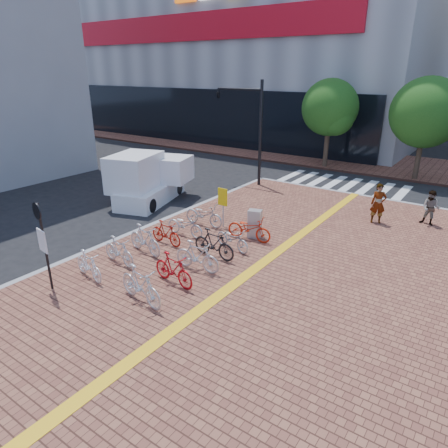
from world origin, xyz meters
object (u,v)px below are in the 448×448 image
Objects in this scene: bike_3 at (166,233)px; bike_2 at (145,239)px; utility_box at (255,224)px; bike_8 at (197,256)px; bike_1 at (119,251)px; bike_11 at (249,228)px; pedestrian_a at (378,204)px; notice_sign at (42,236)px; bike_0 at (89,265)px; bike_10 at (232,239)px; yellow_sign at (223,200)px; bike_7 at (173,269)px; bike_4 at (185,225)px; bike_6 at (140,285)px; traffic_light_pole at (241,113)px; bike_5 at (204,215)px; box_truck at (149,179)px; pedestrian_b at (431,208)px; bike_9 at (214,244)px.

bike_2 is at bearing 179.49° from bike_3.
bike_8 is at bearing -91.96° from utility_box.
utility_box is (2.69, 4.81, 0.09)m from bike_1.
bike_1 reaches higher than bike_11.
pedestrian_a is 0.62× the size of notice_sign.
bike_0 is 6.33m from bike_11.
bike_0 is 5.29m from bike_10.
bike_1 is at bearing -100.61° from yellow_sign.
bike_8 is at bearing 5.48° from bike_7.
bike_7 is 1.05× the size of bike_10.
bike_4 is 0.62× the size of notice_sign.
pedestrian_a is at bearing -11.05° from bike_6.
bike_8 is at bearing -67.01° from yellow_sign.
traffic_light_pole is (-8.94, 2.48, 3.21)m from pedestrian_a.
bike_2 is 3.53m from bike_5.
bike_11 is (0.17, 5.81, -0.08)m from bike_6.
yellow_sign is at bearing 22.12° from bike_6.
pedestrian_a is (6.32, 10.71, 0.42)m from bike_0.
bike_7 is at bearing 173.83° from bike_8.
bike_7 is 1.00× the size of yellow_sign.
bike_10 is 7.68m from box_truck.
bike_0 is 1.02× the size of pedestrian_b.
bike_8 is at bearing 6.58° from bike_6.
utility_box reaches higher than bike_0.
utility_box is 9.53m from traffic_light_pole.
box_truck is (-4.64, 4.93, 0.54)m from bike_2.
notice_sign is (-2.99, -3.65, 1.29)m from bike_8.
bike_1 is at bearing 179.32° from bike_3.
yellow_sign reaches higher than utility_box.
utility_box is at bearing -6.56° from bike_8.
traffic_light_pole is (-5.26, 7.44, 3.61)m from bike_11.
bike_10 is 0.88× the size of bike_11.
bike_11 is 0.36m from utility_box.
bike_6 is at bearing -107.62° from pedestrian_b.
notice_sign is 14.69m from traffic_light_pole.
pedestrian_a reaches higher than utility_box.
pedestrian_a reaches higher than bike_10.
traffic_light_pole is (-5.21, 8.58, 3.67)m from bike_10.
bike_4 is 1.52× the size of utility_box.
bike_10 is 2.50m from yellow_sign.
bike_11 is 8.26m from pedestrian_b.
bike_0 is 5.98m from bike_5.
bike_10 is at bearing -91.70° from bike_4.
box_truck is (-12.83, -4.39, 0.31)m from pedestrian_b.
bike_3 is at bearing 175.29° from bike_4.
bike_1 is 0.95× the size of bike_7.
pedestrian_a is at bearing 17.06° from box_truck.
box_truck is at bearing 42.87° from bike_1.
bike_2 is 1.01× the size of bike_9.
bike_1 is 2.84m from bike_8.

